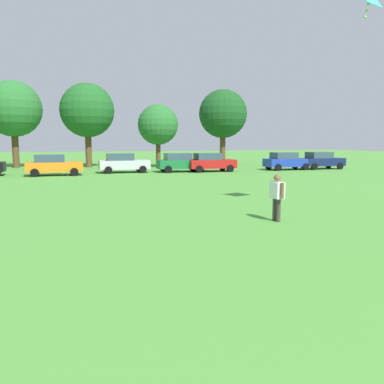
# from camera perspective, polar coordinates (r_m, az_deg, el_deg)

# --- Properties ---
(ground_plane) EXTENTS (160.00, 160.00, 0.00)m
(ground_plane) POSITION_cam_1_polar(r_m,az_deg,el_deg) (28.28, -16.15, 1.51)
(ground_plane) COLOR #4C9338
(adult_bystander) EXTENTS (0.32, 0.77, 1.63)m
(adult_bystander) POSITION_cam_1_polar(r_m,az_deg,el_deg) (13.80, 12.17, -0.19)
(adult_bystander) COLOR #3F3833
(adult_bystander) RESTS_ON ground
(parked_car_orange_2) EXTENTS (4.30, 2.02, 1.68)m
(parked_car_orange_2) POSITION_cam_1_polar(r_m,az_deg,el_deg) (33.43, -19.36, 3.72)
(parked_car_orange_2) COLOR orange
(parked_car_orange_2) RESTS_ON ground
(parked_car_silver_3) EXTENTS (4.30, 2.02, 1.68)m
(parked_car_silver_3) POSITION_cam_1_polar(r_m,az_deg,el_deg) (34.94, -9.90, 4.17)
(parked_car_silver_3) COLOR silver
(parked_car_silver_3) RESTS_ON ground
(parked_car_green_4) EXTENTS (4.30, 2.02, 1.68)m
(parked_car_green_4) POSITION_cam_1_polar(r_m,az_deg,el_deg) (35.33, -1.66, 4.31)
(parked_car_green_4) COLOR #196B38
(parked_car_green_4) RESTS_ON ground
(parked_car_red_5) EXTENTS (4.30, 2.02, 1.68)m
(parked_car_red_5) POSITION_cam_1_polar(r_m,az_deg,el_deg) (35.66, 2.68, 4.33)
(parked_car_red_5) COLOR red
(parked_car_red_5) RESTS_ON ground
(parked_car_blue_6) EXTENTS (4.30, 2.02, 1.68)m
(parked_car_blue_6) POSITION_cam_1_polar(r_m,az_deg,el_deg) (38.86, 13.44, 4.39)
(parked_car_blue_6) COLOR #1E38AD
(parked_car_blue_6) RESTS_ON ground
(parked_car_navy_7) EXTENTS (4.30, 2.02, 1.68)m
(parked_car_navy_7) POSITION_cam_1_polar(r_m,az_deg,el_deg) (40.99, 18.15, 4.37)
(parked_car_navy_7) COLOR #141E4C
(parked_car_navy_7) RESTS_ON ground
(tree_center_left) EXTENTS (5.66, 5.66, 8.82)m
(tree_center_left) POSITION_cam_1_polar(r_m,az_deg,el_deg) (44.80, -24.40, 10.84)
(tree_center_left) COLOR brown
(tree_center_left) RESTS_ON ground
(tree_center_right) EXTENTS (5.59, 5.59, 8.71)m
(tree_center_right) POSITION_cam_1_polar(r_m,az_deg,el_deg) (43.27, -14.88, 11.29)
(tree_center_right) COLOR brown
(tree_center_right) RESTS_ON ground
(tree_right) EXTENTS (4.19, 4.19, 6.53)m
(tree_right) POSITION_cam_1_polar(r_m,az_deg,el_deg) (41.82, -4.94, 9.63)
(tree_right) COLOR brown
(tree_right) RESTS_ON ground
(tree_far_right) EXTENTS (5.52, 5.52, 8.60)m
(tree_far_right) POSITION_cam_1_polar(r_m,az_deg,el_deg) (46.22, 4.49, 11.15)
(tree_far_right) COLOR brown
(tree_far_right) RESTS_ON ground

